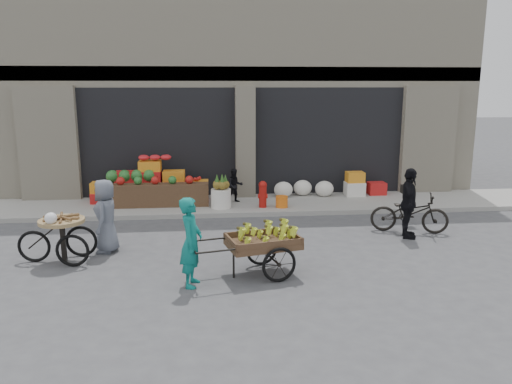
{
  "coord_description": "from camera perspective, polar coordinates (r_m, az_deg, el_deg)",
  "views": [
    {
      "loc": [
        -1.06,
        -9.21,
        3.3
      ],
      "look_at": [
        -0.08,
        0.95,
        1.1
      ],
      "focal_mm": 35.0,
      "sensor_mm": 36.0,
      "label": 1
    }
  ],
  "objects": [
    {
      "name": "vendor_woman",
      "position": [
        8.33,
        -7.43,
        -5.7
      ],
      "size": [
        0.45,
        0.61,
        1.51
      ],
      "primitive_type": "imported",
      "rotation": [
        0.0,
        0.0,
        1.4
      ],
      "color": "#0E7068",
      "rests_on": "ground"
    },
    {
      "name": "bicycle",
      "position": [
        11.84,
        17.12,
        -2.3
      ],
      "size": [
        1.82,
        1.08,
        0.9
      ],
      "primitive_type": "imported",
      "rotation": [
        0.0,
        0.0,
        1.27
      ],
      "color": "black",
      "rests_on": "ground"
    },
    {
      "name": "sidewalk",
      "position": [
        13.74,
        -0.93,
        -1.47
      ],
      "size": [
        18.0,
        2.2,
        0.12
      ],
      "primitive_type": "cube",
      "color": "gray",
      "rests_on": "ground"
    },
    {
      "name": "fire_hydrant",
      "position": [
        13.14,
        0.78,
        -0.12
      ],
      "size": [
        0.22,
        0.22,
        0.71
      ],
      "color": "#A5140F",
      "rests_on": "sidewalk"
    },
    {
      "name": "building",
      "position": [
        17.27,
        -2.04,
        12.4
      ],
      "size": [
        14.0,
        6.45,
        7.0
      ],
      "color": "beige",
      "rests_on": "ground"
    },
    {
      "name": "cyclist",
      "position": [
        11.33,
        17.05,
        -1.25
      ],
      "size": [
        0.63,
        0.98,
        1.55
      ],
      "primitive_type": "imported",
      "rotation": [
        0.0,
        0.0,
        1.27
      ],
      "color": "black",
      "rests_on": "ground"
    },
    {
      "name": "banana_cart",
      "position": [
        8.77,
        0.52,
        -5.53
      ],
      "size": [
        2.22,
        1.29,
        0.87
      ],
      "rotation": [
        0.0,
        0.0,
        0.24
      ],
      "color": "brown",
      "rests_on": "ground"
    },
    {
      "name": "orange_bucket",
      "position": [
        13.2,
        2.96,
        -1.11
      ],
      "size": [
        0.32,
        0.32,
        0.3
      ],
      "primitive_type": "cylinder",
      "color": "orange",
      "rests_on": "sidewalk"
    },
    {
      "name": "tricycle_cart",
      "position": [
        10.1,
        -21.28,
        -4.39
      ],
      "size": [
        1.43,
        0.88,
        0.95
      ],
      "rotation": [
        0.0,
        0.0,
        -0.05
      ],
      "color": "#9E7F51",
      "rests_on": "ground"
    },
    {
      "name": "pineapple_bin",
      "position": [
        13.14,
        -4.02,
        -0.74
      ],
      "size": [
        0.52,
        0.52,
        0.5
      ],
      "primitive_type": "cylinder",
      "color": "silver",
      "rests_on": "sidewalk"
    },
    {
      "name": "ground",
      "position": [
        9.84,
        1.01,
        -7.43
      ],
      "size": [
        80.0,
        80.0,
        0.0
      ],
      "primitive_type": "plane",
      "color": "#424244",
      "rests_on": "ground"
    },
    {
      "name": "seated_person",
      "position": [
        13.7,
        -2.43,
        0.73
      ],
      "size": [
        0.51,
        0.43,
        0.93
      ],
      "primitive_type": "imported",
      "rotation": [
        0.0,
        0.0,
        0.17
      ],
      "color": "black",
      "rests_on": "sidewalk"
    },
    {
      "name": "right_bay_goods",
      "position": [
        14.67,
        9.11,
        0.65
      ],
      "size": [
        3.35,
        0.6,
        0.7
      ],
      "color": "silver",
      "rests_on": "sidewalk"
    },
    {
      "name": "fruit_display",
      "position": [
        13.91,
        -11.28,
        1.05
      ],
      "size": [
        3.1,
        1.12,
        1.24
      ],
      "color": "red",
      "rests_on": "sidewalk"
    },
    {
      "name": "vendor_grey",
      "position": [
        10.38,
        -16.79,
        -2.64
      ],
      "size": [
        0.51,
        0.75,
        1.48
      ],
      "primitive_type": "imported",
      "rotation": [
        0.0,
        0.0,
        -1.62
      ],
      "color": "slate",
      "rests_on": "ground"
    }
  ]
}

